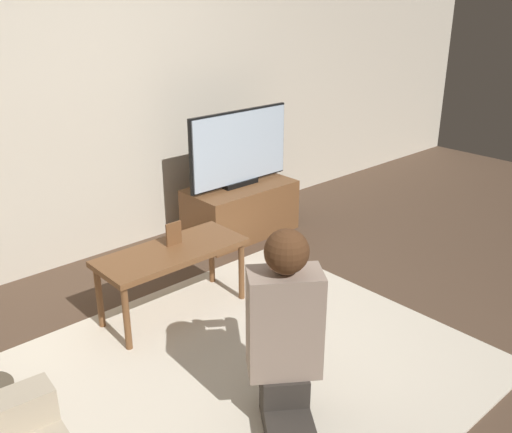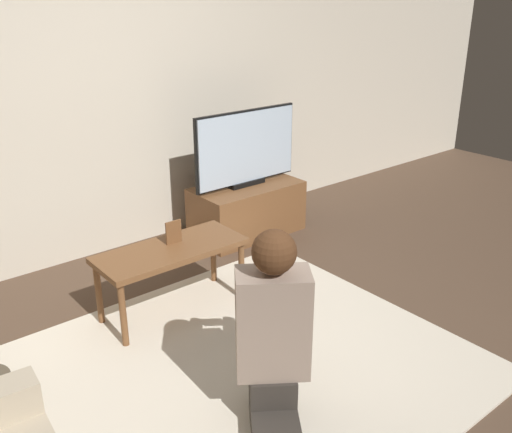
# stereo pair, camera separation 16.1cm
# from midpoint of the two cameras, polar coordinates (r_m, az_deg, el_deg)

# --- Properties ---
(ground_plane) EXTENTS (10.00, 10.00, 0.00)m
(ground_plane) POSITION_cam_midpoint_polar(r_m,az_deg,el_deg) (3.28, 0.62, -14.75)
(ground_plane) COLOR brown
(wall_back) EXTENTS (10.00, 0.06, 2.60)m
(wall_back) POSITION_cam_midpoint_polar(r_m,az_deg,el_deg) (4.34, -16.30, 12.31)
(wall_back) COLOR beige
(wall_back) RESTS_ON ground_plane
(rug) EXTENTS (2.29, 2.12, 0.02)m
(rug) POSITION_cam_midpoint_polar(r_m,az_deg,el_deg) (3.28, 0.62, -14.64)
(rug) COLOR beige
(rug) RESTS_ON ground_plane
(tv_stand) EXTENTS (0.92, 0.49, 0.43)m
(tv_stand) POSITION_cam_midpoint_polar(r_m,az_deg,el_deg) (4.82, 0.04, 0.70)
(tv_stand) COLOR brown
(tv_stand) RESTS_ON ground_plane
(tv) EXTENTS (0.99, 0.08, 0.63)m
(tv) POSITION_cam_midpoint_polar(r_m,az_deg,el_deg) (4.66, 0.02, 6.85)
(tv) COLOR black
(tv) RESTS_ON tv_stand
(coffee_table) EXTENTS (0.94, 0.40, 0.46)m
(coffee_table) POSITION_cam_midpoint_polar(r_m,az_deg,el_deg) (3.60, -7.21, -3.93)
(coffee_table) COLOR brown
(coffee_table) RESTS_ON ground_plane
(person_kneeling) EXTENTS (0.66, 0.79, 0.98)m
(person_kneeling) POSITION_cam_midpoint_polar(r_m,az_deg,el_deg) (2.67, 3.48, -11.20)
(person_kneeling) COLOR #332D28
(person_kneeling) RESTS_ON rug
(picture_frame) EXTENTS (0.11, 0.01, 0.15)m
(picture_frame) POSITION_cam_midpoint_polar(r_m,az_deg,el_deg) (3.61, -6.98, -1.57)
(picture_frame) COLOR brown
(picture_frame) RESTS_ON coffee_table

